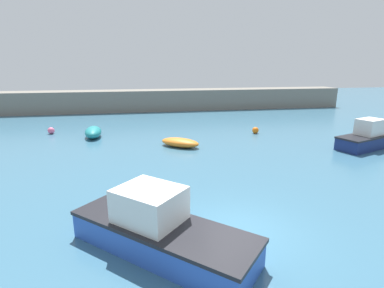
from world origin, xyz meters
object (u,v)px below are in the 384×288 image
(rowboat_white_midwater, at_px, (180,142))
(mooring_buoy_pink, at_px, (51,131))
(open_tender_yellow, at_px, (93,132))
(mooring_buoy_orange, at_px, (255,130))
(cabin_cruiser_white, at_px, (159,229))
(motorboat_with_cabin, at_px, (371,138))

(rowboat_white_midwater, distance_m, mooring_buoy_pink, 12.06)
(open_tender_yellow, distance_m, mooring_buoy_pink, 4.23)
(open_tender_yellow, relative_size, mooring_buoy_orange, 5.47)
(rowboat_white_midwater, distance_m, open_tender_yellow, 7.84)
(cabin_cruiser_white, distance_m, mooring_buoy_orange, 18.14)
(rowboat_white_midwater, bearing_deg, motorboat_with_cabin, -153.79)
(open_tender_yellow, height_order, cabin_cruiser_white, cabin_cruiser_white)
(rowboat_white_midwater, xyz_separation_m, cabin_cruiser_white, (-2.44, -12.32, 0.41))
(rowboat_white_midwater, relative_size, mooring_buoy_pink, 5.65)
(rowboat_white_midwater, xyz_separation_m, mooring_buoy_orange, (7.07, 3.12, -0.04))
(cabin_cruiser_white, bearing_deg, mooring_buoy_orange, 101.05)
(open_tender_yellow, bearing_deg, mooring_buoy_pink, -121.30)
(motorboat_with_cabin, height_order, mooring_buoy_orange, motorboat_with_cabin)
(mooring_buoy_pink, bearing_deg, mooring_buoy_orange, -9.80)
(open_tender_yellow, distance_m, mooring_buoy_orange, 13.73)
(open_tender_yellow, distance_m, cabin_cruiser_white, 17.04)
(cabin_cruiser_white, relative_size, mooring_buoy_orange, 10.73)
(open_tender_yellow, xyz_separation_m, cabin_cruiser_white, (4.17, -16.52, 0.30))
(rowboat_white_midwater, xyz_separation_m, open_tender_yellow, (-6.62, 4.20, 0.11))
(mooring_buoy_orange, bearing_deg, mooring_buoy_pink, 170.20)
(cabin_cruiser_white, bearing_deg, mooring_buoy_pink, 155.94)
(rowboat_white_midwater, distance_m, cabin_cruiser_white, 12.57)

